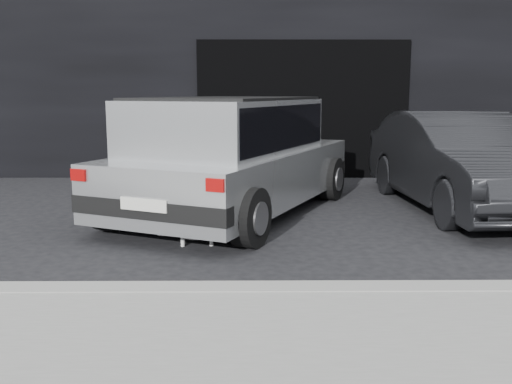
{
  "coord_description": "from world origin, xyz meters",
  "views": [
    {
      "loc": [
        0.01,
        -6.96,
        1.66
      ],
      "look_at": [
        0.07,
        -1.0,
        0.6
      ],
      "focal_mm": 40.0,
      "sensor_mm": 36.0,
      "label": 1
    }
  ],
  "objects_px": {
    "second_car": "(460,161)",
    "cat_siamese": "(249,226)",
    "silver_hatchback": "(231,151)",
    "cat_white": "(200,229)"
  },
  "relations": [
    {
      "from": "second_car",
      "to": "cat_white",
      "type": "bearing_deg",
      "value": -155.81
    },
    {
      "from": "silver_hatchback",
      "to": "second_car",
      "type": "bearing_deg",
      "value": 30.02
    },
    {
      "from": "second_car",
      "to": "cat_siamese",
      "type": "xyz_separation_m",
      "value": [
        -2.95,
        -1.58,
        -0.55
      ]
    },
    {
      "from": "second_car",
      "to": "cat_siamese",
      "type": "relative_size",
      "value": 4.83
    },
    {
      "from": "silver_hatchback",
      "to": "cat_siamese",
      "type": "distance_m",
      "value": 1.49
    },
    {
      "from": "second_car",
      "to": "cat_white",
      "type": "relative_size",
      "value": 5.35
    },
    {
      "from": "cat_siamese",
      "to": "cat_white",
      "type": "distance_m",
      "value": 0.6
    },
    {
      "from": "second_car",
      "to": "silver_hatchback",
      "type": "bearing_deg",
      "value": -178.5
    },
    {
      "from": "cat_siamese",
      "to": "second_car",
      "type": "bearing_deg",
      "value": -141.49
    },
    {
      "from": "silver_hatchback",
      "to": "cat_white",
      "type": "relative_size",
      "value": 6.0
    }
  ]
}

